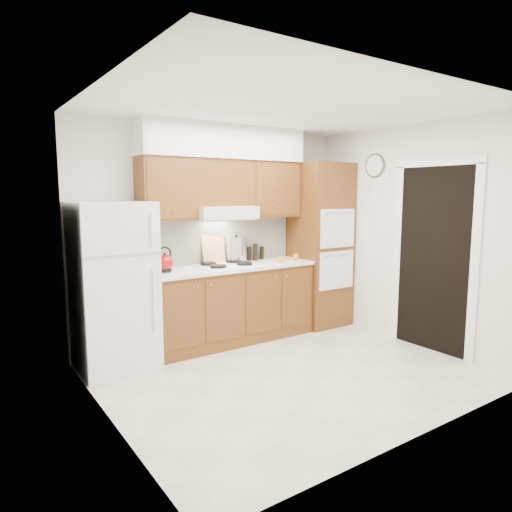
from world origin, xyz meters
The scene contains 26 objects.
floor centered at (0.00, 0.00, 0.00)m, with size 3.60×3.60×0.00m, color beige.
ceiling centered at (0.00, 0.00, 2.60)m, with size 3.60×3.60×0.00m, color white.
wall_back centered at (0.00, 1.50, 1.30)m, with size 3.60×0.02×2.60m, color silver.
wall_left centered at (-1.80, 0.00, 1.30)m, with size 0.02×3.00×2.60m, color silver.
wall_right centered at (1.80, 0.00, 1.30)m, with size 0.02×3.00×2.60m, color silver.
fridge centered at (-1.41, 1.14, 0.86)m, with size 0.75×0.72×1.72m, color white.
base_cabinets centered at (0.02, 1.20, 0.45)m, with size 2.11×0.60×0.90m, color brown.
countertop centered at (0.03, 1.19, 0.92)m, with size 2.13×0.62×0.04m, color white.
backsplash centered at (0.02, 1.49, 1.22)m, with size 2.11×0.03×0.56m, color white.
oven_cabinet centered at (1.44, 1.18, 1.10)m, with size 0.70×0.65×2.20m, color brown.
upper_cab_left centered at (-0.71, 1.33, 1.85)m, with size 0.63×0.33×0.70m, color brown.
upper_cab_right centered at (0.72, 1.33, 1.85)m, with size 0.73×0.33×0.70m, color brown.
range_hood centered at (-0.02, 1.27, 1.57)m, with size 0.75×0.45×0.15m, color silver.
upper_cab_over_hood centered at (-0.02, 1.33, 1.92)m, with size 0.75×0.33×0.55m, color brown.
soffit centered at (0.03, 1.32, 2.40)m, with size 2.13×0.36×0.40m, color silver.
cooktop centered at (-0.02, 1.21, 0.95)m, with size 0.74×0.50×0.01m, color white.
doorway centered at (1.79, -0.35, 1.05)m, with size 0.02×0.90×2.10m, color black.
wall_clock centered at (1.79, 0.55, 2.15)m, with size 0.30×0.30×0.02m, color #3F3833.
kettle centered at (-0.82, 1.20, 1.04)m, with size 0.19×0.19×0.19m, color maroon.
cutting_board centered at (-0.07, 1.45, 1.14)m, with size 0.31×0.02×0.41m, color tan.
stock_pot centered at (0.23, 1.40, 1.11)m, with size 0.27×0.27×0.28m, color silver.
condiment_a centered at (0.51, 1.38, 1.05)m, with size 0.06×0.06×0.22m, color black.
condiment_b centered at (0.64, 1.42, 1.03)m, with size 0.05×0.05×0.17m, color black.
condiment_c centered at (0.45, 1.45, 1.03)m, with size 0.06×0.06×0.17m, color black.
orange_near centered at (0.98, 1.13, 0.98)m, with size 0.08×0.08×0.08m, color orange.
orange_far centered at (0.69, 1.08, 0.98)m, with size 0.07×0.07×0.07m, color orange.
Camera 1 is at (-2.78, -3.45, 1.80)m, focal length 32.00 mm.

